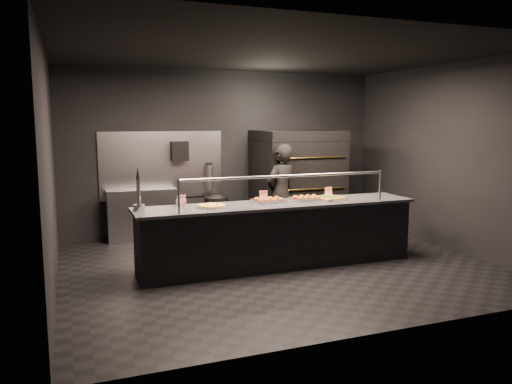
{
  "coord_description": "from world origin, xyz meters",
  "views": [
    {
      "loc": [
        -2.8,
        -6.45,
        2.08
      ],
      "look_at": [
        -0.27,
        0.2,
        1.07
      ],
      "focal_mm": 35.0,
      "sensor_mm": 36.0,
      "label": 1
    }
  ],
  "objects_px": {
    "square_pizza": "(329,198)",
    "worker": "(281,194)",
    "trash_bin": "(216,217)",
    "slider_tray_b": "(307,198)",
    "round_pizza": "(212,206)",
    "pizza_oven": "(297,181)",
    "towel_dispenser": "(179,151)",
    "service_counter": "(278,234)",
    "prep_shelf": "(142,215)",
    "fire_extinguisher": "(209,177)",
    "beer_tap": "(139,199)",
    "slider_tray_a": "(269,200)"
  },
  "relations": [
    {
      "from": "square_pizza",
      "to": "worker",
      "type": "distance_m",
      "value": 1.19
    },
    {
      "from": "trash_bin",
      "to": "worker",
      "type": "xyz_separation_m",
      "value": [
        0.87,
        -0.91,
        0.49
      ]
    },
    {
      "from": "slider_tray_b",
      "to": "worker",
      "type": "distance_m",
      "value": 1.12
    },
    {
      "from": "round_pizza",
      "to": "worker",
      "type": "bearing_deg",
      "value": 37.34
    },
    {
      "from": "pizza_oven",
      "to": "towel_dispenser",
      "type": "distance_m",
      "value": 2.23
    },
    {
      "from": "service_counter",
      "to": "prep_shelf",
      "type": "height_order",
      "value": "service_counter"
    },
    {
      "from": "round_pizza",
      "to": "fire_extinguisher",
      "type": "bearing_deg",
      "value": 75.1
    },
    {
      "from": "towel_dispenser",
      "to": "fire_extinguisher",
      "type": "bearing_deg",
      "value": 1.04
    },
    {
      "from": "fire_extinguisher",
      "to": "square_pizza",
      "type": "distance_m",
      "value": 2.63
    },
    {
      "from": "fire_extinguisher",
      "to": "beer_tap",
      "type": "xyz_separation_m",
      "value": [
        -1.6,
        -2.34,
        0.02
      ]
    },
    {
      "from": "pizza_oven",
      "to": "fire_extinguisher",
      "type": "height_order",
      "value": "pizza_oven"
    },
    {
      "from": "pizza_oven",
      "to": "beer_tap",
      "type": "relative_size",
      "value": 3.33
    },
    {
      "from": "square_pizza",
      "to": "fire_extinguisher",
      "type": "bearing_deg",
      "value": 117.16
    },
    {
      "from": "fire_extinguisher",
      "to": "square_pizza",
      "type": "bearing_deg",
      "value": -62.84
    },
    {
      "from": "square_pizza",
      "to": "trash_bin",
      "type": "height_order",
      "value": "square_pizza"
    },
    {
      "from": "service_counter",
      "to": "fire_extinguisher",
      "type": "relative_size",
      "value": 8.12
    },
    {
      "from": "towel_dispenser",
      "to": "beer_tap",
      "type": "distance_m",
      "value": 2.6
    },
    {
      "from": "round_pizza",
      "to": "slider_tray_a",
      "type": "bearing_deg",
      "value": 6.1
    },
    {
      "from": "pizza_oven",
      "to": "trash_bin",
      "type": "bearing_deg",
      "value": 171.49
    },
    {
      "from": "square_pizza",
      "to": "trash_bin",
      "type": "relative_size",
      "value": 0.74
    },
    {
      "from": "fire_extinguisher",
      "to": "slider_tray_a",
      "type": "relative_size",
      "value": 0.94
    },
    {
      "from": "service_counter",
      "to": "slider_tray_a",
      "type": "bearing_deg",
      "value": 129.1
    },
    {
      "from": "towel_dispenser",
      "to": "slider_tray_a",
      "type": "height_order",
      "value": "towel_dispenser"
    },
    {
      "from": "slider_tray_b",
      "to": "slider_tray_a",
      "type": "bearing_deg",
      "value": 177.19
    },
    {
      "from": "service_counter",
      "to": "pizza_oven",
      "type": "distance_m",
      "value": 2.3
    },
    {
      "from": "service_counter",
      "to": "slider_tray_a",
      "type": "height_order",
      "value": "service_counter"
    },
    {
      "from": "fire_extinguisher",
      "to": "slider_tray_a",
      "type": "height_order",
      "value": "fire_extinguisher"
    },
    {
      "from": "service_counter",
      "to": "square_pizza",
      "type": "xyz_separation_m",
      "value": [
        0.85,
        0.06,
        0.47
      ]
    },
    {
      "from": "slider_tray_a",
      "to": "fire_extinguisher",
      "type": "bearing_deg",
      "value": 96.26
    },
    {
      "from": "slider_tray_a",
      "to": "trash_bin",
      "type": "xyz_separation_m",
      "value": [
        -0.2,
        2.0,
        -0.59
      ]
    },
    {
      "from": "towel_dispenser",
      "to": "square_pizza",
      "type": "relative_size",
      "value": 0.65
    },
    {
      "from": "towel_dispenser",
      "to": "service_counter",
      "type": "bearing_deg",
      "value": -69.37
    },
    {
      "from": "beer_tap",
      "to": "round_pizza",
      "type": "bearing_deg",
      "value": -1.78
    },
    {
      "from": "round_pizza",
      "to": "trash_bin",
      "type": "bearing_deg",
      "value": 72.1
    },
    {
      "from": "service_counter",
      "to": "prep_shelf",
      "type": "xyz_separation_m",
      "value": [
        -1.6,
        2.32,
        -0.01
      ]
    },
    {
      "from": "service_counter",
      "to": "prep_shelf",
      "type": "relative_size",
      "value": 3.42
    },
    {
      "from": "pizza_oven",
      "to": "prep_shelf",
      "type": "bearing_deg",
      "value": 171.46
    },
    {
      "from": "service_counter",
      "to": "fire_extinguisher",
      "type": "height_order",
      "value": "service_counter"
    },
    {
      "from": "trash_bin",
      "to": "slider_tray_b",
      "type": "bearing_deg",
      "value": -68.41
    },
    {
      "from": "prep_shelf",
      "to": "round_pizza",
      "type": "bearing_deg",
      "value": -74.88
    },
    {
      "from": "towel_dispenser",
      "to": "slider_tray_b",
      "type": "relative_size",
      "value": 0.69
    },
    {
      "from": "prep_shelf",
      "to": "square_pizza",
      "type": "xyz_separation_m",
      "value": [
        2.45,
        -2.26,
        0.49
      ]
    },
    {
      "from": "fire_extinguisher",
      "to": "worker",
      "type": "height_order",
      "value": "worker"
    },
    {
      "from": "pizza_oven",
      "to": "trash_bin",
      "type": "height_order",
      "value": "pizza_oven"
    },
    {
      "from": "beer_tap",
      "to": "trash_bin",
      "type": "bearing_deg",
      "value": 51.45
    },
    {
      "from": "round_pizza",
      "to": "trash_bin",
      "type": "height_order",
      "value": "round_pizza"
    },
    {
      "from": "towel_dispenser",
      "to": "round_pizza",
      "type": "bearing_deg",
      "value": -91.96
    },
    {
      "from": "prep_shelf",
      "to": "round_pizza",
      "type": "height_order",
      "value": "round_pizza"
    },
    {
      "from": "trash_bin",
      "to": "pizza_oven",
      "type": "bearing_deg",
      "value": -8.51
    },
    {
      "from": "slider_tray_a",
      "to": "trash_bin",
      "type": "height_order",
      "value": "slider_tray_a"
    }
  ]
}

